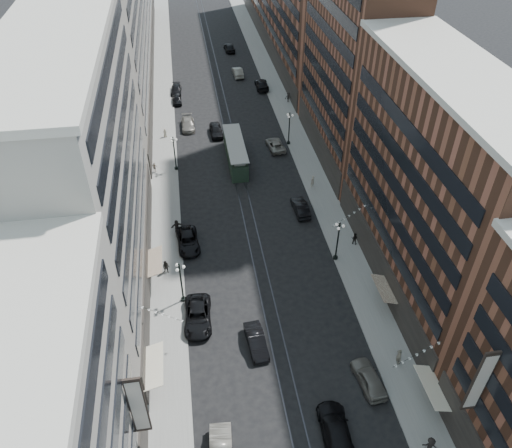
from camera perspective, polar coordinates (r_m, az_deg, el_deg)
ground at (r=81.77m, az=-2.67°, el=8.61°), size 220.00×220.00×0.00m
sidewalk_west at (r=90.29m, az=-10.51°, el=11.15°), size 4.00×180.00×0.15m
sidewalk_east at (r=91.98m, az=3.56°, el=12.28°), size 4.00×180.00×0.15m
rail_west at (r=90.45m, az=-3.87°, el=11.73°), size 0.12×180.00×0.02m
rail_east at (r=90.56m, az=-2.97°, el=11.80°), size 0.12×180.00×0.02m
building_west_mid at (r=52.09m, az=-18.51°, el=5.22°), size 8.00×36.00×28.00m
building_west_far at (r=110.40m, az=-14.85°, el=22.97°), size 8.00×90.00×26.00m
building_east_mid at (r=53.80m, az=19.47°, el=3.54°), size 8.00×30.00×24.00m
building_east_tower at (r=73.32m, az=11.59°, el=22.21°), size 8.00×26.00×42.00m
lamppost_sw_far at (r=54.06m, az=-8.56°, el=-6.48°), size 1.03×1.14×5.52m
lamppost_sw_mid at (r=75.62m, az=-9.30°, el=8.11°), size 1.03×1.14×5.52m
lamppost_se_far at (r=59.18m, az=9.32°, el=-1.80°), size 1.03×1.14×5.52m
lamppost_se_mid at (r=81.57m, az=3.81°, el=10.97°), size 1.03×1.14×5.52m
streetcar at (r=77.55m, az=-2.36°, el=8.12°), size 2.68×12.12×3.35m
car_2 at (r=53.53m, az=-6.67°, el=-10.41°), size 3.13×6.20×1.68m
car_4 at (r=49.77m, az=12.78°, el=-16.81°), size 2.51×5.07×1.66m
car_5 at (r=51.19m, az=0.03°, el=-13.25°), size 2.09×4.94×1.59m
car_6 at (r=46.44m, az=9.08°, el=-22.26°), size 2.73×6.12×1.74m
pedestrian_2 at (r=58.92m, az=-10.24°, el=-4.87°), size 0.96×0.71×1.76m
pedestrian_4 at (r=51.60m, az=16.03°, el=-14.33°), size 0.64×1.16×1.89m
car_7 at (r=62.36m, az=-7.79°, el=-1.93°), size 2.99×5.80×1.56m
car_8 at (r=88.20m, az=-7.79°, el=11.27°), size 2.22×5.37×1.55m
car_9 at (r=97.42m, az=-9.04°, el=13.88°), size 1.77×4.21×1.42m
car_10 at (r=67.40m, az=5.11°, el=1.90°), size 1.89×4.93×1.60m
car_11 at (r=81.35m, az=2.22°, el=9.04°), size 2.87×5.38×1.44m
car_12 at (r=102.31m, az=0.65°, el=15.68°), size 2.45×5.81×1.67m
car_13 at (r=85.49m, az=-4.58°, el=10.62°), size 2.18×5.06×1.70m
car_14 at (r=108.02m, az=-2.09°, el=16.96°), size 2.02×5.22×1.69m
pedestrian_5 at (r=64.48m, az=-9.04°, el=-0.22°), size 1.68×0.86×1.74m
pedestrian_6 at (r=76.59m, az=-11.51°, el=6.37°), size 1.01×0.60×1.62m
pedestrian_7 at (r=63.06m, az=11.18°, el=-1.63°), size 0.91×0.79×1.65m
pedestrian_8 at (r=72.23m, az=6.47°, el=4.89°), size 0.81×0.75×1.85m
pedestrian_9 at (r=96.43m, az=3.71°, el=14.25°), size 1.24×0.59×1.86m
car_extra_0 at (r=101.48m, az=-9.11°, el=14.91°), size 2.22×4.87×1.38m
car_extra_1 at (r=121.71m, az=-3.06°, el=19.52°), size 2.32×5.29×1.77m
pedestrian_extra_0 at (r=47.40m, az=19.26°, el=-22.75°), size 1.24×0.84×1.77m
pedestrian_extra_1 at (r=85.74m, az=-10.35°, el=10.22°), size 0.77×0.48×1.50m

